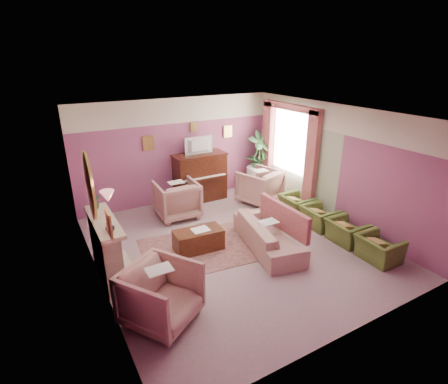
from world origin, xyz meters
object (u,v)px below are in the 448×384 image
coffee_table (198,240)px  piano (200,178)px  olive_chair_b (347,228)px  floral_armchair_left (177,197)px  olive_chair_c (320,214)px  floral_armchair_right (260,185)px  olive_chair_d (296,202)px  floral_armchair_front (161,292)px  sofa (268,229)px  side_table (255,178)px  television (200,144)px  olive_chair_a (379,245)px

coffee_table → piano: bearing=63.2°
olive_chair_b → floral_armchair_left: bearing=131.4°
coffee_table → olive_chair_b: bearing=-24.0°
coffee_table → olive_chair_c: 2.96m
floral_armchair_right → olive_chair_d: 1.19m
floral_armchair_left → floral_armchair_front: size_ratio=1.00×
sofa → floral_armchair_left: size_ratio=2.02×
piano → side_table: (1.80, -0.07, -0.30)m
piano → olive_chair_b: bearing=-65.7°
television → olive_chair_a: size_ratio=1.02×
television → olive_chair_a: (1.69, -4.51, -1.26)m
coffee_table → side_table: 3.85m
olive_chair_c → sofa: bearing=-174.7°
sofa → floral_armchair_left: (-1.07, 2.36, 0.09)m
olive_chair_a → olive_chair_c: 1.64m
television → coffee_table: television is taller
piano → television: 0.95m
olive_chair_c → olive_chair_d: same height
television → olive_chair_b: (1.69, -3.69, -1.26)m
sofa → olive_chair_b: bearing=-22.7°
floral_armchair_right → olive_chair_c: 1.98m
television → olive_chair_a: bearing=-69.5°
floral_armchair_front → olive_chair_d: floral_armchair_front is taller
coffee_table → sofa: 1.47m
television → olive_chair_b: bearing=-65.5°
piano → floral_armchair_right: piano is taller
piano → olive_chair_b: size_ratio=1.78×
floral_armchair_left → olive_chair_a: (2.68, -3.85, -0.17)m
sofa → olive_chair_b: 1.74m
piano → floral_armchair_left: 1.23m
television → side_table: (1.80, -0.02, -1.25)m
floral_armchair_left → olive_chair_c: floral_armchair_left is taller
olive_chair_b → side_table: size_ratio=1.12×
piano → olive_chair_a: (1.69, -4.56, -0.31)m
floral_armchair_right → olive_chair_c: floral_armchair_right is taller
sofa → olive_chair_c: 1.61m
piano → floral_armchair_front: 4.84m
sofa → television: bearing=91.5°
floral_armchair_left → olive_chair_d: (2.68, -1.39, -0.17)m
piano → sofa: piano is taller
piano → floral_armchair_front: bearing=-122.9°
piano → coffee_table: piano is taller
olive_chair_a → olive_chair_b: bearing=90.0°
floral_armchair_right → floral_armchair_front: bearing=-142.1°
coffee_table → olive_chair_b: olive_chair_b is taller
floral_armchair_right → floral_armchair_left: bearing=173.4°
sofa → floral_armchair_left: 2.59m
olive_chair_c → side_table: (0.11, 2.85, 0.01)m
sofa → side_table: (1.72, 3.00, -0.07)m
olive_chair_b → olive_chair_c: same height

